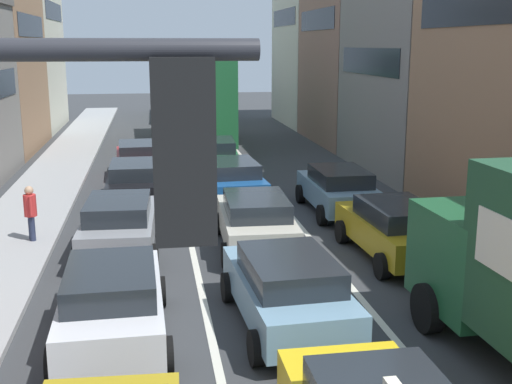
# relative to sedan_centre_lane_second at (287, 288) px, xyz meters

# --- Properties ---
(sidewalk_left) EXTENTS (2.60, 64.00, 0.14)m
(sidewalk_left) POSITION_rel_sedan_centre_lane_second_xyz_m (-6.51, 12.92, -0.73)
(sidewalk_left) COLOR #A1A1A1
(sidewalk_left) RESTS_ON ground
(lane_stripe_left) EXTENTS (0.16, 60.00, 0.01)m
(lane_stripe_left) POSITION_rel_sedan_centre_lane_second_xyz_m (-1.51, 12.92, -0.79)
(lane_stripe_left) COLOR silver
(lane_stripe_left) RESTS_ON ground
(lane_stripe_right) EXTENTS (0.16, 60.00, 0.01)m
(lane_stripe_right) POSITION_rel_sedan_centre_lane_second_xyz_m (1.89, 12.92, -0.79)
(lane_stripe_right) COLOR silver
(lane_stripe_right) RESTS_ON ground
(building_row_right) EXTENTS (7.20, 43.90, 13.30)m
(building_row_right) POSITION_rel_sedan_centre_lane_second_xyz_m (10.08, 16.32, 4.93)
(building_row_right) COLOR beige
(building_row_right) RESTS_ON ground
(sedan_centre_lane_second) EXTENTS (2.24, 4.39, 1.49)m
(sedan_centre_lane_second) POSITION_rel_sedan_centre_lane_second_xyz_m (0.00, 0.00, 0.00)
(sedan_centre_lane_second) COLOR #759EB7
(sedan_centre_lane_second) RESTS_ON ground
(wagon_left_lane_second) EXTENTS (2.13, 4.33, 1.49)m
(wagon_left_lane_second) POSITION_rel_sedan_centre_lane_second_xyz_m (-3.32, -0.08, 0.00)
(wagon_left_lane_second) COLOR silver
(wagon_left_lane_second) RESTS_ON ground
(hatchback_centre_lane_third) EXTENTS (2.19, 4.36, 1.49)m
(hatchback_centre_lane_third) POSITION_rel_sedan_centre_lane_second_xyz_m (0.19, 5.01, 0.00)
(hatchback_centre_lane_third) COLOR beige
(hatchback_centre_lane_third) RESTS_ON ground
(sedan_left_lane_third) EXTENTS (2.20, 4.37, 1.49)m
(sedan_left_lane_third) POSITION_rel_sedan_centre_lane_second_xyz_m (-3.41, 5.27, 0.00)
(sedan_left_lane_third) COLOR gray
(sedan_left_lane_third) RESTS_ON ground
(coupe_centre_lane_fourth) EXTENTS (2.25, 4.39, 1.49)m
(coupe_centre_lane_fourth) POSITION_rel_sedan_centre_lane_second_xyz_m (0.23, 10.44, 0.00)
(coupe_centre_lane_fourth) COLOR #194C8C
(coupe_centre_lane_fourth) RESTS_ON ground
(sedan_left_lane_fourth) EXTENTS (2.08, 4.31, 1.49)m
(sedan_left_lane_fourth) POSITION_rel_sedan_centre_lane_second_xyz_m (-3.11, 10.64, 0.00)
(sedan_left_lane_fourth) COLOR black
(sedan_left_lane_fourth) RESTS_ON ground
(sedan_centre_lane_fifth) EXTENTS (2.25, 4.39, 1.49)m
(sedan_centre_lane_fifth) POSITION_rel_sedan_centre_lane_second_xyz_m (0.17, 15.66, 0.00)
(sedan_centre_lane_fifth) COLOR #19592D
(sedan_centre_lane_fifth) RESTS_ON ground
(sedan_left_lane_fifth) EXTENTS (2.22, 4.38, 1.49)m
(sedan_left_lane_fifth) POSITION_rel_sedan_centre_lane_second_xyz_m (-3.02, 15.20, 0.00)
(sedan_left_lane_fifth) COLOR #A51E1E
(sedan_left_lane_fifth) RESTS_ON ground
(sedan_right_lane_behind_truck) EXTENTS (2.19, 4.37, 1.49)m
(sedan_right_lane_behind_truck) POSITION_rel_sedan_centre_lane_second_xyz_m (3.62, 3.68, 0.00)
(sedan_right_lane_behind_truck) COLOR #B29319
(sedan_right_lane_behind_truck) RESTS_ON ground
(wagon_right_lane_far) EXTENTS (2.07, 4.30, 1.49)m
(wagon_right_lane_far) POSITION_rel_sedan_centre_lane_second_xyz_m (3.49, 8.40, 0.00)
(wagon_right_lane_far) COLOR #759EB7
(wagon_right_lane_far) RESTS_ON ground
(bus_mid_queue_primary) EXTENTS (3.06, 10.58, 5.06)m
(bus_mid_queue_primary) POSITION_rel_sedan_centre_lane_second_xyz_m (0.19, 24.05, 2.03)
(bus_mid_queue_primary) COLOR #1E6033
(bus_mid_queue_primary) RESTS_ON ground
(bus_far_queue_secondary) EXTENTS (2.85, 10.52, 2.90)m
(bus_far_queue_secondary) POSITION_rel_sedan_centre_lane_second_xyz_m (0.03, 37.62, 0.96)
(bus_far_queue_secondary) COLOR #1E6033
(bus_far_queue_secondary) RESTS_ON ground
(pedestrian_near_kerb) EXTENTS (0.34, 0.52, 1.66)m
(pedestrian_near_kerb) POSITION_rel_sedan_centre_lane_second_xyz_m (-5.84, 6.36, 0.15)
(pedestrian_near_kerb) COLOR #262D47
(pedestrian_near_kerb) RESTS_ON ground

